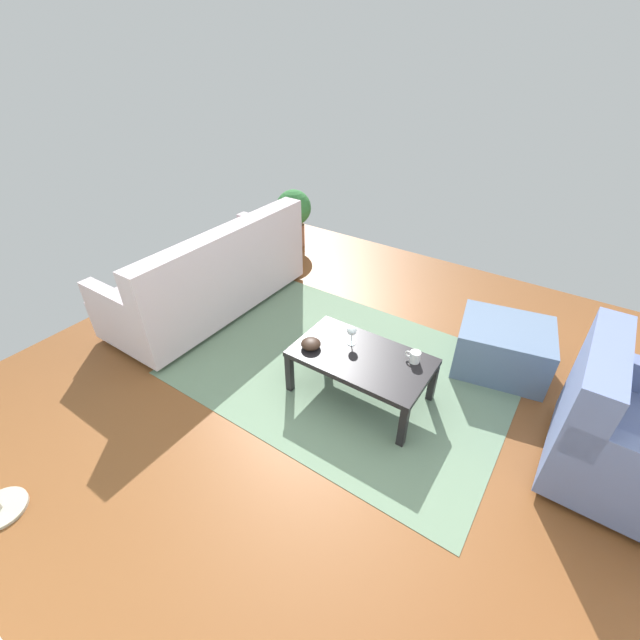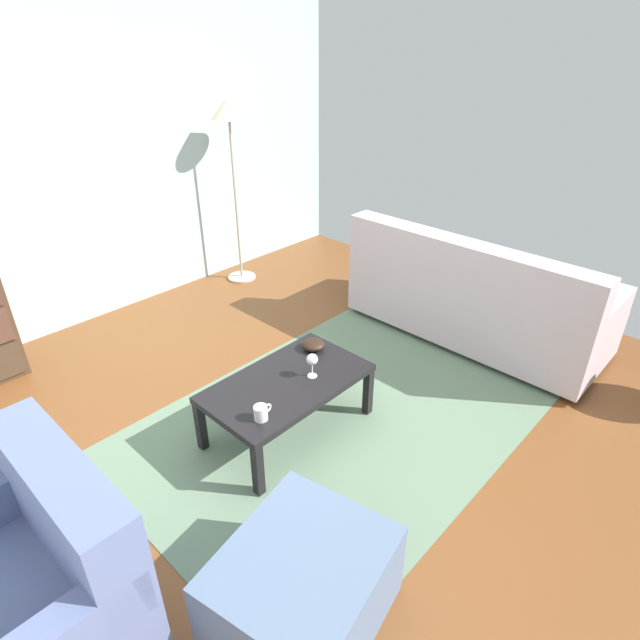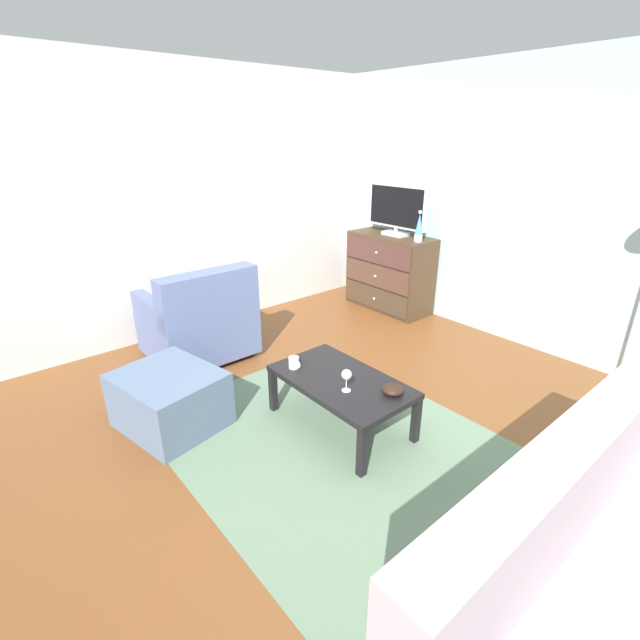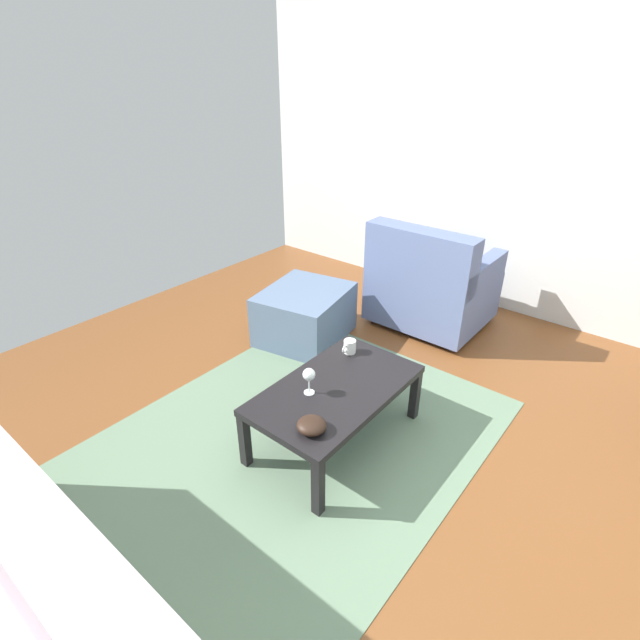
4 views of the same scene
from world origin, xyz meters
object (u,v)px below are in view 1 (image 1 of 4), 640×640
at_px(armchair, 625,433).
at_px(mug, 415,357).
at_px(potted_plant, 294,213).
at_px(couch_large, 212,278).
at_px(ottoman, 503,347).
at_px(wine_glass, 352,331).
at_px(bowl_decorative, 311,344).
at_px(coffee_table, 361,360).

bearing_deg(armchair, mug, 5.02).
height_order(armchair, potted_plant, armchair).
relative_size(mug, armchair, 0.13).
relative_size(couch_large, ottoman, 2.86).
height_order(wine_glass, bowl_decorative, wine_glass).
height_order(coffee_table, armchair, armchair).
distance_m(wine_glass, mug, 0.49).
xyz_separation_m(bowl_decorative, potted_plant, (1.72, -2.06, 0.02)).
distance_m(couch_large, potted_plant, 1.70).
distance_m(mug, couch_large, 2.15).
height_order(wine_glass, couch_large, couch_large).
relative_size(wine_glass, bowl_decorative, 1.06).
bearing_deg(coffee_table, bowl_decorative, 19.41).
height_order(ottoman, potted_plant, potted_plant).
bearing_deg(coffee_table, armchair, -170.67).
height_order(mug, armchair, armchair).
bearing_deg(couch_large, armchair, -179.78).
bearing_deg(ottoman, bowl_decorative, 42.23).
bearing_deg(couch_large, ottoman, -165.56).
relative_size(wine_glass, couch_large, 0.08).
distance_m(bowl_decorative, ottoman, 1.58).
distance_m(bowl_decorative, couch_large, 1.50).
bearing_deg(mug, wine_glass, 8.93).
relative_size(wine_glass, mug, 1.38).
relative_size(bowl_decorative, armchair, 0.17).
bearing_deg(ottoman, couch_large, 14.44).
xyz_separation_m(bowl_decorative, armchair, (-1.99, -0.39, -0.05)).
xyz_separation_m(bowl_decorative, ottoman, (-1.16, -1.05, -0.21)).
bearing_deg(couch_large, coffee_table, 171.99).
height_order(wine_glass, armchair, armchair).
relative_size(ottoman, potted_plant, 0.97).
height_order(coffee_table, potted_plant, potted_plant).
height_order(wine_glass, ottoman, wine_glass).
bearing_deg(couch_large, mug, 177.33).
bearing_deg(ottoman, mug, 59.14).
height_order(coffee_table, couch_large, couch_large).
bearing_deg(ottoman, potted_plant, -19.26).
distance_m(wine_glass, armchair, 1.78).
bearing_deg(bowl_decorative, armchair, -168.78).
height_order(mug, couch_large, couch_large).
bearing_deg(mug, couch_large, -2.67).
distance_m(wine_glass, ottoman, 1.29).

